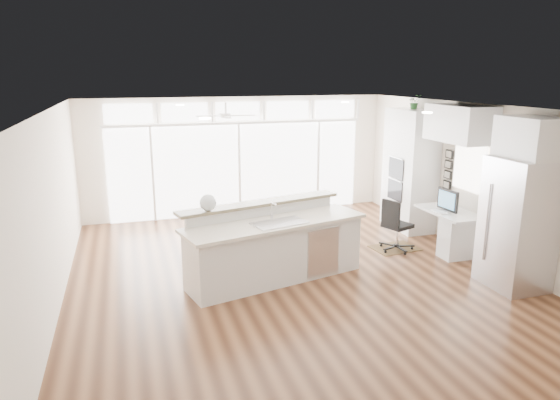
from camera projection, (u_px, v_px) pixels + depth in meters
name	position (u px, v px, depth m)	size (l,w,h in m)	color
floor	(294.00, 276.00, 8.13)	(7.00, 8.00, 0.02)	#422414
ceiling	(295.00, 108.00, 7.46)	(7.00, 8.00, 0.02)	white
wall_back	(238.00, 156.00, 11.49)	(7.00, 0.04, 2.70)	silver
wall_front	(451.00, 306.00, 4.09)	(7.00, 0.04, 2.70)	silver
wall_left	(51.00, 214.00, 6.79)	(0.04, 8.00, 2.70)	silver
wall_right	(482.00, 182.00, 8.80)	(0.04, 8.00, 2.70)	silver
glass_wall	(239.00, 169.00, 11.51)	(5.80, 0.06, 2.08)	white
transom_row	(238.00, 111.00, 11.18)	(5.90, 0.06, 0.40)	white
desk_window	(470.00, 168.00, 9.01)	(0.04, 0.85, 0.85)	white
ceiling_fan	(226.00, 111.00, 9.96)	(1.16, 1.16, 0.32)	silver
recessed_lights	(291.00, 108.00, 7.65)	(3.40, 3.00, 0.02)	white
oven_cabinet	(410.00, 170.00, 10.39)	(0.64, 1.20, 2.50)	silver
desk_nook	(449.00, 231.00, 9.21)	(0.72, 1.30, 0.76)	silver
upper_cabinets	(460.00, 124.00, 8.73)	(0.64, 1.30, 0.64)	silver
refrigerator	(518.00, 224.00, 7.52)	(0.76, 0.90, 2.00)	silver
fridge_cabinet	(532.00, 138.00, 7.22)	(0.64, 0.90, 0.60)	silver
framed_photos	(448.00, 170.00, 9.63)	(0.06, 0.22, 0.80)	black
kitchen_island	(275.00, 244.00, 7.86)	(2.96, 1.12, 1.18)	silver
rug	(395.00, 248.00, 9.41)	(0.84, 0.61, 0.01)	#31200F
office_chair	(397.00, 225.00, 9.21)	(0.51, 0.47, 0.97)	black
fishbowl	(208.00, 202.00, 7.54)	(0.26, 0.26, 0.26)	silver
monitor	(448.00, 200.00, 9.04)	(0.09, 0.52, 0.43)	black
keyboard	(439.00, 212.00, 9.04)	(0.13, 0.35, 0.02)	white
potted_plant	(414.00, 104.00, 10.06)	(0.26, 0.29, 0.23)	#265926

